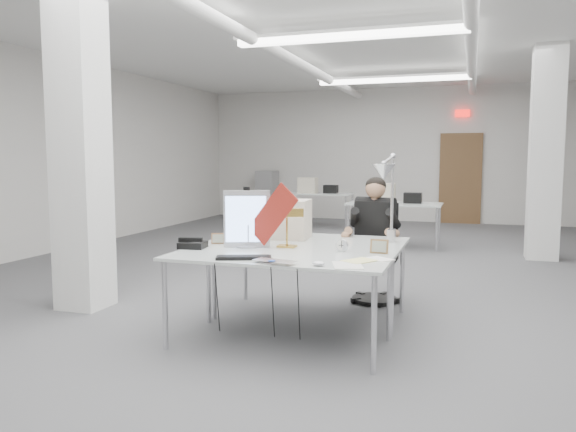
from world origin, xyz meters
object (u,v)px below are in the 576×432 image
object	(u,v)px
desk_phone	(193,245)
architect_lamp	(388,195)
office_chair	(375,248)
bankers_lamp	(287,226)
seated_person	(375,219)
laptop	(272,263)
beige_monitor	(288,219)
desk_main	(280,256)
monitor	(247,219)

from	to	relation	value
desk_phone	architect_lamp	bearing A→B (deg)	13.64
office_chair	bankers_lamp	xyz separation A→B (m)	(-0.58, -1.24, 0.35)
seated_person	laptop	xyz separation A→B (m)	(-0.43, -1.99, -0.13)
beige_monitor	desk_main	bearing A→B (deg)	-80.44
seated_person	bankers_lamp	bearing A→B (deg)	-104.23
monitor	architect_lamp	xyz separation A→B (m)	(1.17, 0.46, 0.20)
monitor	laptop	world-z (taller)	monitor
desk_main	seated_person	size ratio (longest dim) A/B	2.20
desk_main	bankers_lamp	xyz separation A→B (m)	(-0.07, 0.39, 0.20)
monitor	beige_monitor	size ratio (longest dim) A/B	1.26
monitor	architect_lamp	distance (m)	1.27
desk_main	laptop	distance (m)	0.42
seated_person	monitor	size ratio (longest dim) A/B	1.63
bankers_lamp	architect_lamp	bearing A→B (deg)	2.24
laptop	beige_monitor	size ratio (longest dim) A/B	0.82
office_chair	laptop	size ratio (longest dim) A/B	3.60
monitor	beige_monitor	world-z (taller)	monitor
seated_person	desk_phone	size ratio (longest dim) A/B	3.72
seated_person	beige_monitor	world-z (taller)	seated_person
office_chair	architect_lamp	xyz separation A→B (m)	(0.25, -0.89, 0.62)
desk_main	monitor	size ratio (longest dim) A/B	3.58
beige_monitor	architect_lamp	xyz separation A→B (m)	(0.99, -0.18, 0.26)
office_chair	bankers_lamp	size ratio (longest dim) A/B	3.12
beige_monitor	architect_lamp	world-z (taller)	architect_lamp
laptop	bankers_lamp	xyz separation A→B (m)	(-0.15, 0.80, 0.18)
desk_main	architect_lamp	size ratio (longest dim) A/B	1.99
beige_monitor	seated_person	bearing A→B (deg)	37.52
desk_main	laptop	size ratio (longest dim) A/B	5.50
office_chair	architect_lamp	bearing A→B (deg)	-62.39
bankers_lamp	monitor	bearing A→B (deg)	177.26
seated_person	desk_phone	bearing A→B (deg)	-120.37
desk_main	desk_phone	xyz separation A→B (m)	(-0.84, 0.09, 0.04)
seated_person	beige_monitor	bearing A→B (deg)	-126.28
monitor	bankers_lamp	distance (m)	0.36
laptop	desk_phone	distance (m)	1.04
seated_person	architect_lamp	size ratio (longest dim) A/B	0.90
beige_monitor	bankers_lamp	bearing A→B (deg)	-77.43
office_chair	desk_main	bearing A→B (deg)	-95.68
monitor	architect_lamp	size ratio (longest dim) A/B	0.56
seated_person	beige_monitor	xyz separation A→B (m)	(-0.74, -0.66, 0.04)
office_chair	seated_person	xyz separation A→B (m)	(0.00, -0.05, 0.31)
laptop	bankers_lamp	distance (m)	0.84
desk_phone	desk_main	bearing A→B (deg)	-14.55
office_chair	seated_person	world-z (taller)	seated_person
seated_person	desk_phone	xyz separation A→B (m)	(-1.35, -1.49, -0.12)
office_chair	seated_person	bearing A→B (deg)	-78.22
seated_person	desk_phone	world-z (taller)	seated_person
desk_main	laptop	bearing A→B (deg)	-79.07
bankers_lamp	laptop	bearing A→B (deg)	-100.10
desk_main	monitor	xyz separation A→B (m)	(-0.40, 0.28, 0.26)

